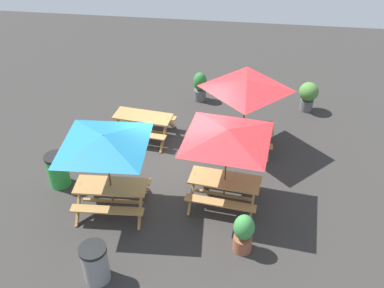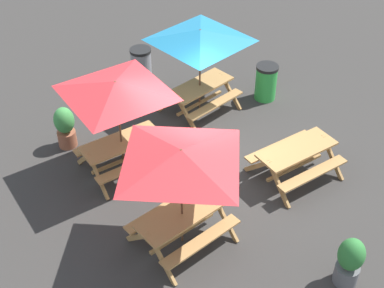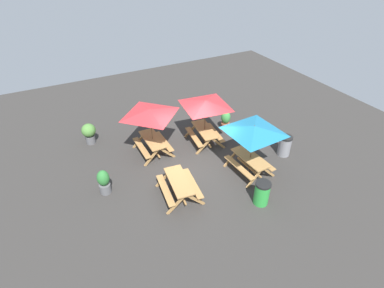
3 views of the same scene
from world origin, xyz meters
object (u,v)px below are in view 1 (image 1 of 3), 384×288
trash_bin_gray (95,263)px  potted_plant_0 (308,95)px  picnic_table_0 (246,90)px  potted_plant_1 (243,233)px  trash_bin_green (58,170)px  picnic_table_1 (143,121)px  picnic_table_2 (105,146)px  picnic_table_3 (227,140)px  potted_plant_2 (200,86)px

trash_bin_gray → potted_plant_0: bearing=56.8°
picnic_table_0 → potted_plant_1: 4.33m
trash_bin_gray → potted_plant_0: potted_plant_0 is taller
picnic_table_0 → trash_bin_gray: 6.24m
trash_bin_gray → trash_bin_green: bearing=124.7°
potted_plant_0 → picnic_table_1: bearing=-156.3°
picnic_table_2 → trash_bin_gray: bearing=-86.3°
potted_plant_0 → picnic_table_2: bearing=-133.7°
picnic_table_0 → potted_plant_0: bearing=48.3°
picnic_table_3 → trash_bin_green: (-4.53, 0.09, -1.49)m
picnic_table_0 → potted_plant_1: bearing=-88.0°
potted_plant_2 → picnic_table_0: bearing=-58.5°
picnic_table_3 → trash_bin_green: 4.77m
picnic_table_2 → picnic_table_3: size_ratio=1.00×
picnic_table_2 → potted_plant_1: 3.77m
picnic_table_2 → potted_plant_2: size_ratio=2.63×
trash_bin_green → potted_plant_0: (7.04, 4.88, 0.12)m
picnic_table_3 → potted_plant_1: picnic_table_3 is taller
potted_plant_0 → trash_bin_green: bearing=-145.3°
picnic_table_2 → picnic_table_3: bearing=8.9°
picnic_table_1 → picnic_table_3: 4.08m
trash_bin_green → potted_plant_0: bearing=34.7°
potted_plant_1 → potted_plant_2: potted_plant_2 is taller
picnic_table_3 → potted_plant_0: 5.74m
picnic_table_2 → picnic_table_3: 2.88m
potted_plant_0 → potted_plant_1: size_ratio=0.99×
picnic_table_2 → trash_bin_gray: size_ratio=2.88×
picnic_table_3 → trash_bin_green: size_ratio=2.87×
picnic_table_3 → trash_bin_green: bearing=-174.6°
picnic_table_2 → potted_plant_0: (5.33, 5.58, -1.38)m
picnic_table_1 → trash_bin_green: 3.13m
picnic_table_3 → potted_plant_1: (0.54, -1.55, -1.44)m
picnic_table_1 → potted_plant_0: bearing=30.6°
picnic_table_1 → trash_bin_green: size_ratio=1.99×
potted_plant_1 → potted_plant_2: size_ratio=0.99×
picnic_table_0 → potted_plant_1: (0.17, -4.08, -1.44)m
potted_plant_1 → picnic_table_2: bearing=164.4°
picnic_table_1 → picnic_table_3: bearing=-37.2°
picnic_table_1 → picnic_table_3: (2.74, -2.66, 1.43)m
picnic_table_0 → trash_bin_gray: picnic_table_0 is taller
picnic_table_0 → picnic_table_1: (-3.12, 0.13, -1.43)m
picnic_table_0 → picnic_table_1: picnic_table_0 is taller
picnic_table_1 → potted_plant_0: potted_plant_0 is taller
picnic_table_0 → potted_plant_0: (2.14, 2.44, -1.38)m
trash_bin_green → potted_plant_2: potted_plant_2 is taller
potted_plant_0 → potted_plant_1: (-1.97, -6.52, -0.06)m
picnic_table_2 → potted_plant_1: size_ratio=2.65×
potted_plant_2 → picnic_table_2: bearing=-105.1°
trash_bin_green → potted_plant_2: size_ratio=0.91×
picnic_table_0 → picnic_table_2: same height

